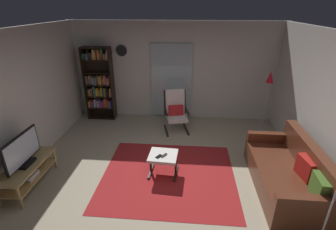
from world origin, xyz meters
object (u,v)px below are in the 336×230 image
Objects in this scene: cell_phone at (159,156)px; wall_clock at (122,51)px; lounge_armchair at (176,110)px; television at (22,151)px; ottoman at (163,158)px; tv_stand at (28,172)px; floor_lamp_by_shelf at (269,85)px; bookshelf_near_tv at (100,84)px; tv_remote at (164,155)px; leather_sofa at (288,174)px.

cell_phone is 0.48× the size of wall_clock.
lounge_armchair is at bearing 117.33° from cell_phone.
ottoman is (2.31, 0.55, -0.37)m from television.
tv_stand is 2.38m from ottoman.
floor_lamp_by_shelf is at bearing 28.47° from tv_stand.
bookshelf_near_tv is 1.27× the size of floor_lamp_by_shelf.
tv_remote is (2.33, 0.53, 0.13)m from tv_stand.
tv_stand is 0.60× the size of bookshelf_near_tv.
tv_remote is at bearing -62.51° from wall_clock.
ottoman is at bearing 173.67° from leather_sofa.
tv_stand is 3.06m from bookshelf_near_tv.
leather_sofa is (4.15, -2.64, -0.68)m from bookshelf_near_tv.
wall_clock is at bearing 73.27° from tv_stand.
bookshelf_near_tv is at bearing 162.24° from tv_remote.
tv_remote is at bearing -139.22° from floor_lamp_by_shelf.
ottoman is 0.35× the size of floor_lamp_by_shelf.
television reaches higher than leather_sofa.
tv_remote is (0.02, -0.03, 0.08)m from ottoman.
tv_remote is at bearing 12.57° from television.
television is 0.45× the size of leather_sofa.
television is 2.40m from ottoman.
leather_sofa is at bearing -6.33° from ottoman.
cell_phone is (2.24, 0.49, 0.12)m from tv_stand.
floor_lamp_by_shelf is (4.29, -0.45, 0.23)m from bookshelf_near_tv.
wall_clock is at bearing 153.26° from lounge_armchair.
bookshelf_near_tv is at bearing 83.47° from tv_stand.
floor_lamp_by_shelf is (2.39, 2.02, 0.79)m from cell_phone.
bookshelf_near_tv reaches higher than television.
wall_clock is at bearing 117.42° from ottoman.
tv_stand is 0.77× the size of floor_lamp_by_shelf.
ottoman is at bearing 13.68° from tv_stand.
floor_lamp_by_shelf is at bearing 73.76° from tv_remote.
lounge_armchair is at bearing 134.23° from leather_sofa.
leather_sofa is at bearing -32.51° from bookshelf_near_tv.
ottoman is 0.09m from tv_remote.
ottoman is (2.31, 0.56, 0.04)m from tv_stand.
television is 5.29m from floor_lamp_by_shelf.
wall_clock is (0.61, 0.21, 0.87)m from bookshelf_near_tv.
tv_stand reaches higher than cell_phone.
bookshelf_near_tv reaches higher than tv_remote.
cell_phone is (1.90, -2.48, -0.56)m from bookshelf_near_tv.
cell_phone is at bearing 12.12° from television.
wall_clock reaches higher than tv_remote.
television is 3.02× the size of wall_clock.
tv_remote is at bearing 12.75° from tv_stand.
ottoman is at bearing -139.99° from floor_lamp_by_shelf.
floor_lamp_by_shelf is at bearing 40.01° from ottoman.
ottoman is 3.15m from floor_lamp_by_shelf.
bookshelf_near_tv is 6.80× the size of wall_clock.
tv_stand is 3.45m from lounge_armchair.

